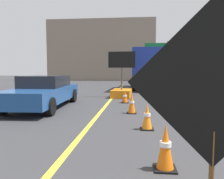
{
  "coord_description": "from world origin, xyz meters",
  "views": [
    {
      "loc": [
        1.33,
        0.21,
        1.63
      ],
      "look_at": [
        0.83,
        5.02,
        1.2
      ],
      "focal_mm": 35.96,
      "sensor_mm": 36.0,
      "label": 1
    }
  ],
  "objects_px": {
    "pickup_car": "(44,91)",
    "traffic_cone_far_lane": "(132,104)",
    "traffic_cone_curbside": "(125,97)",
    "traffic_cone_near_sign": "(165,147)",
    "roadwork_sign": "(215,87)",
    "arrow_board_trailer": "(122,89)",
    "box_truck": "(149,68)",
    "traffic_cone_mid_lane": "(147,117)",
    "highway_guide_sign": "(161,55)"
  },
  "relations": [
    {
      "from": "traffic_cone_mid_lane",
      "to": "traffic_cone_far_lane",
      "type": "distance_m",
      "value": 2.28
    },
    {
      "from": "arrow_board_trailer",
      "to": "highway_guide_sign",
      "type": "relative_size",
      "value": 0.54
    },
    {
      "from": "pickup_car",
      "to": "roadwork_sign",
      "type": "bearing_deg",
      "value": -56.86
    },
    {
      "from": "traffic_cone_mid_lane",
      "to": "traffic_cone_far_lane",
      "type": "xyz_separation_m",
      "value": [
        -0.45,
        2.24,
        0.02
      ]
    },
    {
      "from": "pickup_car",
      "to": "traffic_cone_far_lane",
      "type": "distance_m",
      "value": 3.95
    },
    {
      "from": "box_truck",
      "to": "pickup_car",
      "type": "relative_size",
      "value": 1.45
    },
    {
      "from": "traffic_cone_near_sign",
      "to": "traffic_cone_mid_lane",
      "type": "height_order",
      "value": "traffic_cone_near_sign"
    },
    {
      "from": "traffic_cone_mid_lane",
      "to": "roadwork_sign",
      "type": "bearing_deg",
      "value": -84.02
    },
    {
      "from": "traffic_cone_near_sign",
      "to": "box_truck",
      "type": "bearing_deg",
      "value": 87.7
    },
    {
      "from": "arrow_board_trailer",
      "to": "box_truck",
      "type": "xyz_separation_m",
      "value": [
        1.94,
        6.06,
        1.29
      ]
    },
    {
      "from": "traffic_cone_far_lane",
      "to": "box_truck",
      "type": "bearing_deg",
      "value": 83.52
    },
    {
      "from": "traffic_cone_far_lane",
      "to": "traffic_cone_curbside",
      "type": "bearing_deg",
      "value": 98.17
    },
    {
      "from": "pickup_car",
      "to": "box_truck",
      "type": "bearing_deg",
      "value": 63.32
    },
    {
      "from": "traffic_cone_near_sign",
      "to": "traffic_cone_mid_lane",
      "type": "relative_size",
      "value": 1.05
    },
    {
      "from": "pickup_car",
      "to": "traffic_cone_far_lane",
      "type": "bearing_deg",
      "value": -14.56
    },
    {
      "from": "highway_guide_sign",
      "to": "traffic_cone_curbside",
      "type": "height_order",
      "value": "highway_guide_sign"
    },
    {
      "from": "highway_guide_sign",
      "to": "traffic_cone_near_sign",
      "type": "distance_m",
      "value": 24.01
    },
    {
      "from": "roadwork_sign",
      "to": "traffic_cone_near_sign",
      "type": "height_order",
      "value": "roadwork_sign"
    },
    {
      "from": "pickup_car",
      "to": "arrow_board_trailer",
      "type": "bearing_deg",
      "value": 52.09
    },
    {
      "from": "highway_guide_sign",
      "to": "traffic_cone_near_sign",
      "type": "xyz_separation_m",
      "value": [
        -2.49,
        -23.69,
        -3.05
      ]
    },
    {
      "from": "box_truck",
      "to": "traffic_cone_far_lane",
      "type": "relative_size",
      "value": 10.17
    },
    {
      "from": "arrow_board_trailer",
      "to": "traffic_cone_mid_lane",
      "type": "relative_size",
      "value": 3.77
    },
    {
      "from": "pickup_car",
      "to": "traffic_cone_curbside",
      "type": "distance_m",
      "value": 3.83
    },
    {
      "from": "roadwork_sign",
      "to": "traffic_cone_near_sign",
      "type": "distance_m",
      "value": 1.84
    },
    {
      "from": "roadwork_sign",
      "to": "traffic_cone_mid_lane",
      "type": "xyz_separation_m",
      "value": [
        -0.41,
        3.93,
        -1.12
      ]
    },
    {
      "from": "roadwork_sign",
      "to": "traffic_cone_mid_lane",
      "type": "distance_m",
      "value": 4.1
    },
    {
      "from": "box_truck",
      "to": "traffic_cone_mid_lane",
      "type": "bearing_deg",
      "value": -93.45
    },
    {
      "from": "pickup_car",
      "to": "traffic_cone_mid_lane",
      "type": "xyz_separation_m",
      "value": [
        4.26,
        -3.23,
        -0.35
      ]
    },
    {
      "from": "pickup_car",
      "to": "traffic_cone_far_lane",
      "type": "xyz_separation_m",
      "value": [
        3.81,
        -0.99,
        -0.33
      ]
    },
    {
      "from": "highway_guide_sign",
      "to": "traffic_cone_curbside",
      "type": "distance_m",
      "value": 16.99
    },
    {
      "from": "traffic_cone_far_lane",
      "to": "traffic_cone_mid_lane",
      "type": "bearing_deg",
      "value": -78.55
    },
    {
      "from": "highway_guide_sign",
      "to": "arrow_board_trailer",
      "type": "bearing_deg",
      "value": -105.19
    },
    {
      "from": "box_truck",
      "to": "traffic_cone_near_sign",
      "type": "bearing_deg",
      "value": -92.3
    },
    {
      "from": "box_truck",
      "to": "highway_guide_sign",
      "type": "bearing_deg",
      "value": 76.8
    },
    {
      "from": "traffic_cone_near_sign",
      "to": "pickup_car",
      "type": "bearing_deg",
      "value": 127.85
    },
    {
      "from": "box_truck",
      "to": "traffic_cone_near_sign",
      "type": "distance_m",
      "value": 15.84
    },
    {
      "from": "pickup_car",
      "to": "traffic_cone_near_sign",
      "type": "height_order",
      "value": "pickup_car"
    },
    {
      "from": "pickup_car",
      "to": "traffic_cone_mid_lane",
      "type": "bearing_deg",
      "value": -37.16
    },
    {
      "from": "arrow_board_trailer",
      "to": "traffic_cone_near_sign",
      "type": "height_order",
      "value": "arrow_board_trailer"
    },
    {
      "from": "traffic_cone_far_lane",
      "to": "traffic_cone_curbside",
      "type": "height_order",
      "value": "traffic_cone_far_lane"
    },
    {
      "from": "arrow_board_trailer",
      "to": "traffic_cone_near_sign",
      "type": "relative_size",
      "value": 3.6
    },
    {
      "from": "roadwork_sign",
      "to": "traffic_cone_near_sign",
      "type": "xyz_separation_m",
      "value": [
        -0.24,
        1.45,
        -1.1
      ]
    },
    {
      "from": "traffic_cone_mid_lane",
      "to": "pickup_car",
      "type": "bearing_deg",
      "value": 142.84
    },
    {
      "from": "traffic_cone_near_sign",
      "to": "traffic_cone_far_lane",
      "type": "relative_size",
      "value": 1.0
    },
    {
      "from": "pickup_car",
      "to": "traffic_cone_near_sign",
      "type": "xyz_separation_m",
      "value": [
        4.43,
        -5.7,
        -0.33
      ]
    },
    {
      "from": "highway_guide_sign",
      "to": "traffic_cone_curbside",
      "type": "xyz_separation_m",
      "value": [
        -3.49,
        -16.33,
        -3.12
      ]
    },
    {
      "from": "traffic_cone_near_sign",
      "to": "roadwork_sign",
      "type": "bearing_deg",
      "value": -80.55
    },
    {
      "from": "highway_guide_sign",
      "to": "traffic_cone_mid_lane",
      "type": "distance_m",
      "value": 21.6
    },
    {
      "from": "pickup_car",
      "to": "traffic_cone_curbside",
      "type": "height_order",
      "value": "pickup_car"
    },
    {
      "from": "arrow_board_trailer",
      "to": "traffic_cone_far_lane",
      "type": "xyz_separation_m",
      "value": [
        0.68,
        -5.0,
        -0.11
      ]
    }
  ]
}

